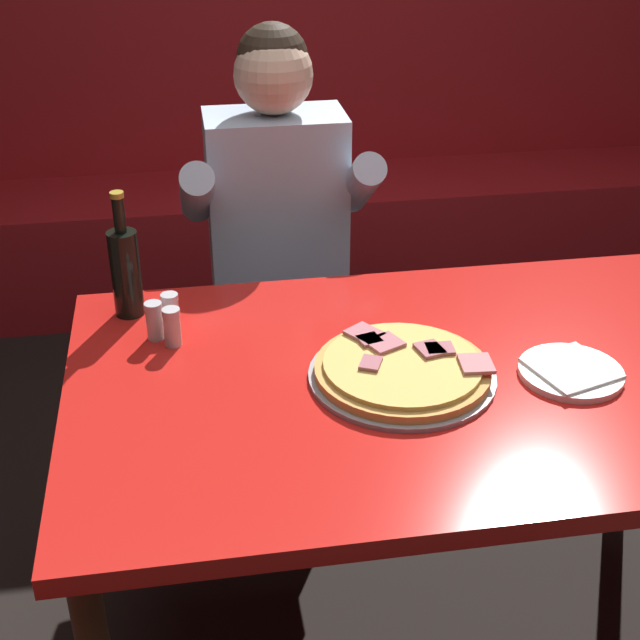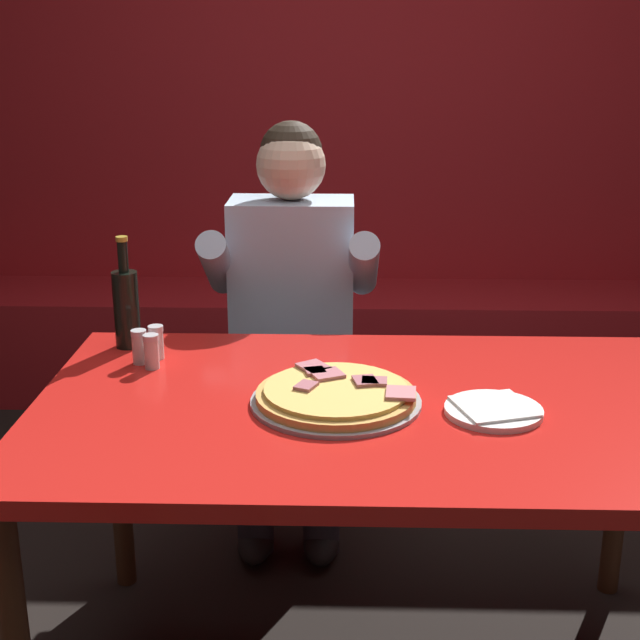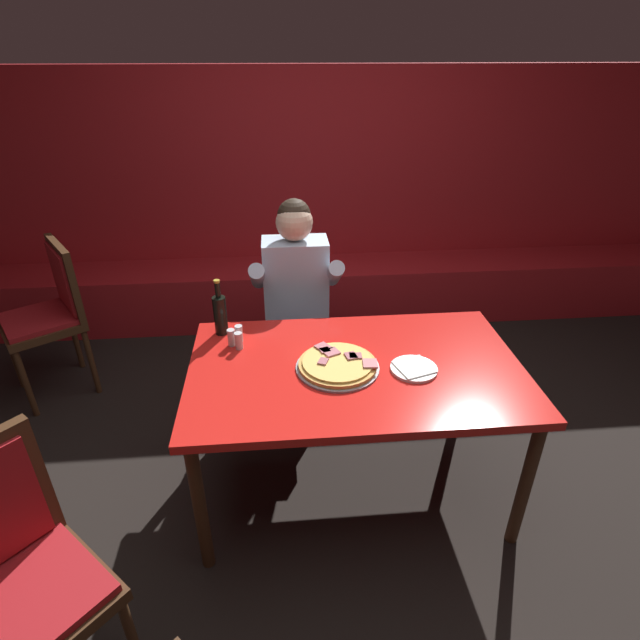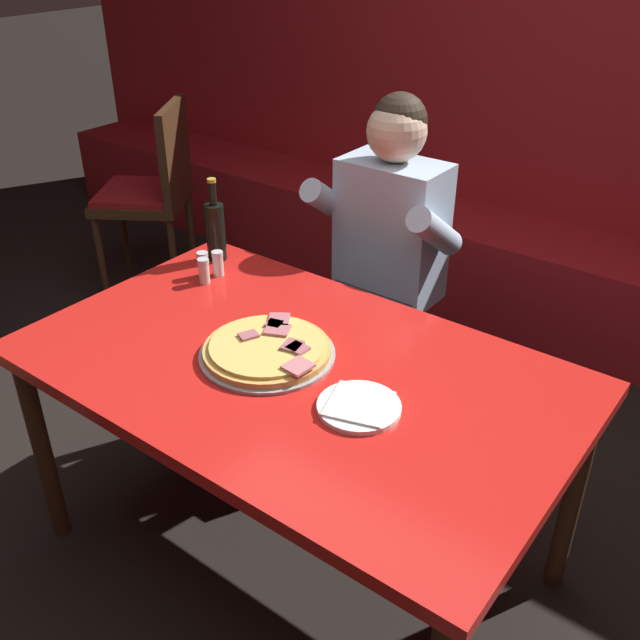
{
  "view_description": "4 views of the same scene",
  "coord_description": "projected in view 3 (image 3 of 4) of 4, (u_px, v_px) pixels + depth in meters",
  "views": [
    {
      "loc": [
        -0.49,
        -1.47,
        1.71
      ],
      "look_at": [
        -0.22,
        0.19,
        0.78
      ],
      "focal_mm": 50.0,
      "sensor_mm": 36.0,
      "label": 1
    },
    {
      "loc": [
        -0.07,
        -1.82,
        1.52
      ],
      "look_at": [
        -0.12,
        0.05,
        0.91
      ],
      "focal_mm": 50.0,
      "sensor_mm": 36.0,
      "label": 2
    },
    {
      "loc": [
        -0.33,
        -1.86,
        2.02
      ],
      "look_at": [
        -0.14,
        0.23,
        0.86
      ],
      "focal_mm": 28.0,
      "sensor_mm": 36.0,
      "label": 3
    },
    {
      "loc": [
        1.02,
        -1.23,
        1.83
      ],
      "look_at": [
        -0.07,
        0.21,
        0.76
      ],
      "focal_mm": 40.0,
      "sensor_mm": 36.0,
      "label": 4
    }
  ],
  "objects": [
    {
      "name": "ground_plane",
      "position": [
        351.0,
        483.0,
        2.62
      ],
      "size": [
        24.0,
        24.0,
        0.0
      ],
      "primitive_type": "plane",
      "color": "black"
    },
    {
      "name": "booth_wall_panel",
      "position": [
        316.0,
        194.0,
        4.06
      ],
      "size": [
        6.8,
        0.16,
        1.9
      ],
      "primitive_type": "cube",
      "color": "#A3191E",
      "rests_on": "ground_plane"
    },
    {
      "name": "booth_bench",
      "position": [
        320.0,
        291.0,
        4.13
      ],
      "size": [
        6.46,
        0.48,
        0.46
      ],
      "primitive_type": "cube",
      "color": "#A3191E",
      "rests_on": "ground_plane"
    },
    {
      "name": "main_dining_table",
      "position": [
        355.0,
        378.0,
        2.3
      ],
      "size": [
        1.51,
        0.92,
        0.74
      ],
      "color": "#422816",
      "rests_on": "ground_plane"
    },
    {
      "name": "pizza",
      "position": [
        338.0,
        364.0,
        2.24
      ],
      "size": [
        0.38,
        0.38,
        0.05
      ],
      "color": "#9E9EA3",
      "rests_on": "main_dining_table"
    },
    {
      "name": "plate_white_paper",
      "position": [
        414.0,
        368.0,
        2.23
      ],
      "size": [
        0.21,
        0.21,
        0.02
      ],
      "color": "white",
      "rests_on": "main_dining_table"
    },
    {
      "name": "beer_bottle",
      "position": [
        220.0,
        314.0,
        2.46
      ],
      "size": [
        0.07,
        0.07,
        0.29
      ],
      "color": "black",
      "rests_on": "main_dining_table"
    },
    {
      "name": "shaker_oregano",
      "position": [
        239.0,
        334.0,
        2.43
      ],
      "size": [
        0.04,
        0.04,
        0.09
      ],
      "color": "silver",
      "rests_on": "main_dining_table"
    },
    {
      "name": "shaker_black_pepper",
      "position": [
        231.0,
        338.0,
        2.39
      ],
      "size": [
        0.04,
        0.04,
        0.09
      ],
      "color": "silver",
      "rests_on": "main_dining_table"
    },
    {
      "name": "shaker_red_pepper_flakes",
      "position": [
        239.0,
        342.0,
        2.37
      ],
      "size": [
        0.04,
        0.04,
        0.09
      ],
      "color": "silver",
      "rests_on": "main_dining_table"
    },
    {
      "name": "diner_seated_blue_shirt",
      "position": [
        297.0,
        299.0,
        2.93
      ],
      "size": [
        0.53,
        0.53,
        1.27
      ],
      "color": "black",
      "rests_on": "ground_plane"
    },
    {
      "name": "dining_chair_far_right",
      "position": [
        9.0,
        570.0,
        1.57
      ],
      "size": [
        0.62,
        0.62,
        0.99
      ],
      "color": "#422816",
      "rests_on": "ground_plane"
    },
    {
      "name": "dining_chair_side_aisle",
      "position": [
        51.0,
        308.0,
        3.09
      ],
      "size": [
        0.61,
        0.61,
        0.98
      ],
      "color": "#422816",
      "rests_on": "ground_plane"
    }
  ]
}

